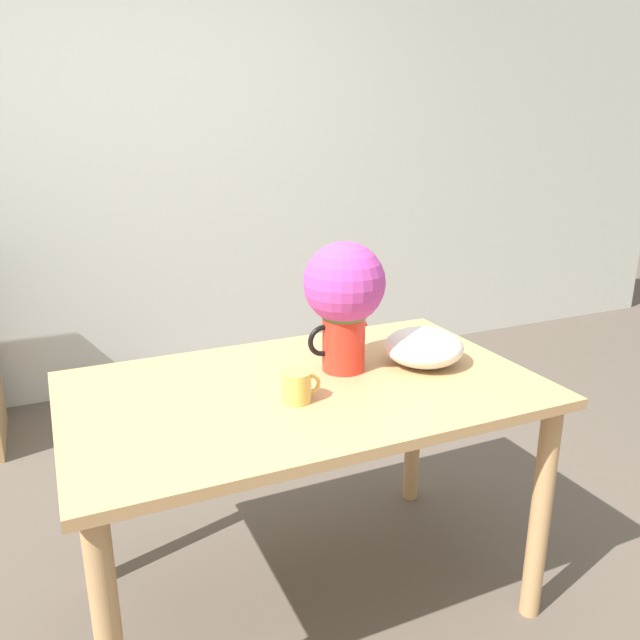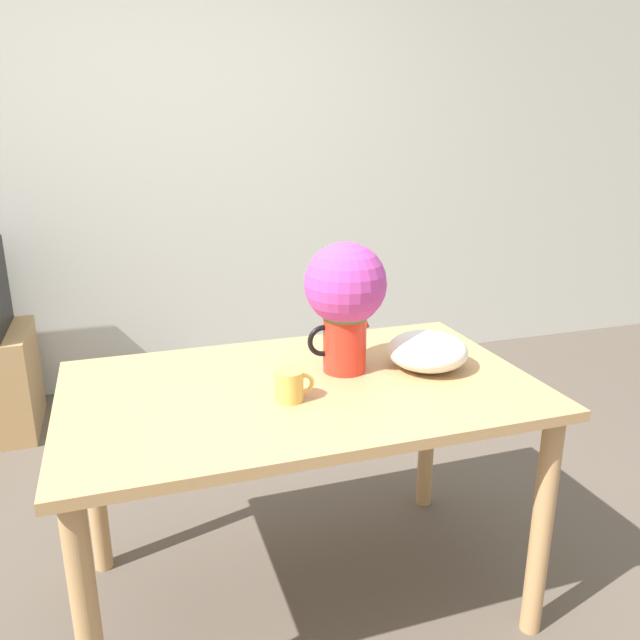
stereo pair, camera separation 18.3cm
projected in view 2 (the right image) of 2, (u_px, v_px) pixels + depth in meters
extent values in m
plane|color=brown|center=(243.00, 623.00, 1.91)|extent=(12.00, 12.00, 0.00)
cube|color=silver|center=(158.00, 155.00, 3.37)|extent=(8.00, 0.05, 2.60)
cube|color=tan|center=(301.00, 389.00, 1.80)|extent=(1.34, 0.82, 0.03)
cylinder|color=tan|center=(89.00, 632.00, 1.42)|extent=(0.06, 0.06, 0.71)
cylinder|color=tan|center=(542.00, 528.00, 1.78)|extent=(0.06, 0.06, 0.71)
cylinder|color=tan|center=(94.00, 476.00, 2.05)|extent=(0.06, 0.06, 0.71)
cylinder|color=tan|center=(428.00, 423.00, 2.41)|extent=(0.06, 0.06, 0.71)
cylinder|color=red|center=(345.00, 341.00, 1.88)|extent=(0.13, 0.13, 0.19)
cone|color=red|center=(362.00, 319.00, 1.87)|extent=(0.05, 0.05, 0.05)
torus|color=black|center=(323.00, 341.00, 1.85)|extent=(0.10, 0.02, 0.10)
sphere|color=#3D7033|center=(345.00, 298.00, 1.83)|extent=(0.18, 0.18, 0.18)
sphere|color=#B23D99|center=(345.00, 284.00, 1.82)|extent=(0.24, 0.24, 0.24)
cylinder|color=gold|center=(289.00, 386.00, 1.68)|extent=(0.08, 0.08, 0.09)
torus|color=gold|center=(304.00, 384.00, 1.70)|extent=(0.06, 0.01, 0.06)
ellipsoid|color=silver|center=(427.00, 351.00, 1.90)|extent=(0.25, 0.25, 0.11)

